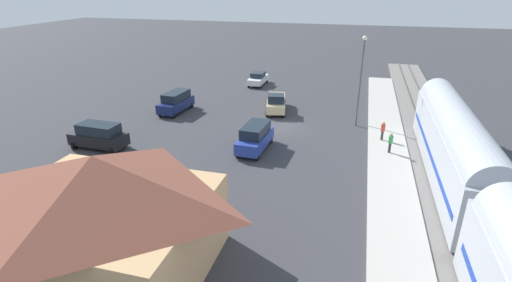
{
  "coord_description": "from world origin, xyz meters",
  "views": [
    {
      "loc": [
        -7.11,
        34.94,
        13.32
      ],
      "look_at": [
        0.7,
        6.46,
        1.0
      ],
      "focal_mm": 26.97,
      "sensor_mm": 36.0,
      "label": 1
    }
  ],
  "objects_px": {
    "pedestrian_on_platform": "(390,141)",
    "pickup_tan": "(276,102)",
    "sedan_white": "(258,79)",
    "pedestrian_waiting_far": "(383,129)",
    "suv_blue": "(255,137)",
    "suv_black": "(99,136)",
    "light_pole_near_platform": "(361,72)",
    "station_building": "(102,213)",
    "suv_navy": "(176,102)"
  },
  "relations": [
    {
      "from": "suv_navy",
      "to": "light_pole_near_platform",
      "type": "distance_m",
      "value": 19.67
    },
    {
      "from": "suv_navy",
      "to": "light_pole_near_platform",
      "type": "xyz_separation_m",
      "value": [
        -19.19,
        -0.67,
        4.26
      ]
    },
    {
      "from": "suv_blue",
      "to": "sedan_white",
      "type": "xyz_separation_m",
      "value": [
        5.51,
        -21.43,
        -0.27
      ]
    },
    {
      "from": "sedan_white",
      "to": "suv_navy",
      "type": "bearing_deg",
      "value": 68.07
    },
    {
      "from": "light_pole_near_platform",
      "to": "pedestrian_waiting_far",
      "type": "bearing_deg",
      "value": 120.49
    },
    {
      "from": "pedestrian_on_platform",
      "to": "pedestrian_waiting_far",
      "type": "bearing_deg",
      "value": -79.07
    },
    {
      "from": "pedestrian_on_platform",
      "to": "suv_black",
      "type": "distance_m",
      "value": 24.41
    },
    {
      "from": "pedestrian_waiting_far",
      "to": "suv_black",
      "type": "bearing_deg",
      "value": 17.93
    },
    {
      "from": "suv_black",
      "to": "suv_navy",
      "type": "xyz_separation_m",
      "value": [
        -1.87,
        -10.86,
        0.0
      ]
    },
    {
      "from": "pickup_tan",
      "to": "suv_black",
      "type": "xyz_separation_m",
      "value": [
        12.4,
        13.96,
        0.12
      ]
    },
    {
      "from": "suv_navy",
      "to": "pickup_tan",
      "type": "bearing_deg",
      "value": -163.58
    },
    {
      "from": "pedestrian_waiting_far",
      "to": "light_pole_near_platform",
      "type": "height_order",
      "value": "light_pole_near_platform"
    },
    {
      "from": "suv_black",
      "to": "station_building",
      "type": "bearing_deg",
      "value": 127.63
    },
    {
      "from": "station_building",
      "to": "light_pole_near_platform",
      "type": "height_order",
      "value": "light_pole_near_platform"
    },
    {
      "from": "pedestrian_on_platform",
      "to": "suv_blue",
      "type": "height_order",
      "value": "suv_blue"
    },
    {
      "from": "suv_navy",
      "to": "suv_blue",
      "type": "height_order",
      "value": "same"
    },
    {
      "from": "station_building",
      "to": "pedestrian_on_platform",
      "type": "distance_m",
      "value": 22.68
    },
    {
      "from": "suv_navy",
      "to": "suv_blue",
      "type": "distance_m",
      "value": 13.44
    },
    {
      "from": "suv_navy",
      "to": "suv_blue",
      "type": "bearing_deg",
      "value": 145.52
    },
    {
      "from": "pedestrian_on_platform",
      "to": "suv_blue",
      "type": "distance_m",
      "value": 11.09
    },
    {
      "from": "pedestrian_waiting_far",
      "to": "pickup_tan",
      "type": "height_order",
      "value": "pickup_tan"
    },
    {
      "from": "pedestrian_on_platform",
      "to": "light_pole_near_platform",
      "type": "height_order",
      "value": "light_pole_near_platform"
    },
    {
      "from": "suv_blue",
      "to": "light_pole_near_platform",
      "type": "xyz_separation_m",
      "value": [
        -8.12,
        -8.28,
        4.26
      ]
    },
    {
      "from": "pedestrian_on_platform",
      "to": "sedan_white",
      "type": "height_order",
      "value": "pedestrian_on_platform"
    },
    {
      "from": "suv_navy",
      "to": "sedan_white",
      "type": "xyz_separation_m",
      "value": [
        -5.57,
        -13.82,
        -0.27
      ]
    },
    {
      "from": "sedan_white",
      "to": "suv_blue",
      "type": "bearing_deg",
      "value": 104.42
    },
    {
      "from": "station_building",
      "to": "suv_black",
      "type": "distance_m",
      "value": 16.29
    },
    {
      "from": "station_building",
      "to": "sedan_white",
      "type": "distance_m",
      "value": 37.63
    },
    {
      "from": "pedestrian_on_platform",
      "to": "suv_black",
      "type": "bearing_deg",
      "value": 11.57
    },
    {
      "from": "pickup_tan",
      "to": "suv_black",
      "type": "bearing_deg",
      "value": 48.39
    },
    {
      "from": "suv_black",
      "to": "sedan_white",
      "type": "distance_m",
      "value": 25.78
    },
    {
      "from": "pedestrian_waiting_far",
      "to": "pickup_tan",
      "type": "xyz_separation_m",
      "value": [
        11.0,
        -6.39,
        -0.25
      ]
    },
    {
      "from": "suv_blue",
      "to": "light_pole_near_platform",
      "type": "relative_size",
      "value": 0.57
    },
    {
      "from": "pickup_tan",
      "to": "suv_blue",
      "type": "bearing_deg",
      "value": 92.95
    },
    {
      "from": "light_pole_near_platform",
      "to": "suv_blue",
      "type": "bearing_deg",
      "value": 45.59
    },
    {
      "from": "pedestrian_waiting_far",
      "to": "suv_navy",
      "type": "relative_size",
      "value": 0.34
    },
    {
      "from": "pedestrian_on_platform",
      "to": "pickup_tan",
      "type": "height_order",
      "value": "pickup_tan"
    },
    {
      "from": "pickup_tan",
      "to": "suv_navy",
      "type": "distance_m",
      "value": 10.97
    },
    {
      "from": "station_building",
      "to": "suv_blue",
      "type": "bearing_deg",
      "value": -100.88
    },
    {
      "from": "station_building",
      "to": "pedestrian_on_platform",
      "type": "xyz_separation_m",
      "value": [
        -14.05,
        -17.69,
        -1.94
      ]
    },
    {
      "from": "pedestrian_waiting_far",
      "to": "suv_blue",
      "type": "distance_m",
      "value": 11.31
    },
    {
      "from": "pedestrian_on_platform",
      "to": "suv_black",
      "type": "height_order",
      "value": "suv_black"
    },
    {
      "from": "pickup_tan",
      "to": "sedan_white",
      "type": "relative_size",
      "value": 1.25
    },
    {
      "from": "suv_black",
      "to": "suv_blue",
      "type": "relative_size",
      "value": 1.0
    },
    {
      "from": "pedestrian_on_platform",
      "to": "pickup_tan",
      "type": "distance_m",
      "value": 14.66
    },
    {
      "from": "pedestrian_waiting_far",
      "to": "suv_black",
      "type": "relative_size",
      "value": 0.34
    },
    {
      "from": "pedestrian_waiting_far",
      "to": "suv_blue",
      "type": "bearing_deg",
      "value": 22.48
    },
    {
      "from": "station_building",
      "to": "sedan_white",
      "type": "height_order",
      "value": "station_building"
    },
    {
      "from": "suv_black",
      "to": "sedan_white",
      "type": "relative_size",
      "value": 1.1
    },
    {
      "from": "station_building",
      "to": "pedestrian_waiting_far",
      "type": "distance_m",
      "value": 24.53
    }
  ]
}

